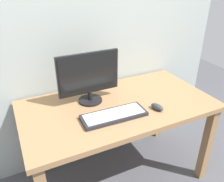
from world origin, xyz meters
The scene contains 5 objects.
ground_plane centered at (0.00, 0.00, 0.00)m, with size 6.00×6.00×0.00m, color #4C4C51.
desk centered at (0.00, 0.00, 0.65)m, with size 1.46×0.78×0.76m.
monitor centered at (-0.18, 0.14, 0.96)m, with size 0.47×0.18×0.39m.
keyboard_primary centered at (-0.11, -0.15, 0.77)m, with size 0.46×0.18×0.03m.
mouse centered at (0.21, -0.20, 0.78)m, with size 0.05×0.11×0.04m, color #333338.
Camera 1 is at (-0.71, -1.34, 1.66)m, focal length 37.13 mm.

